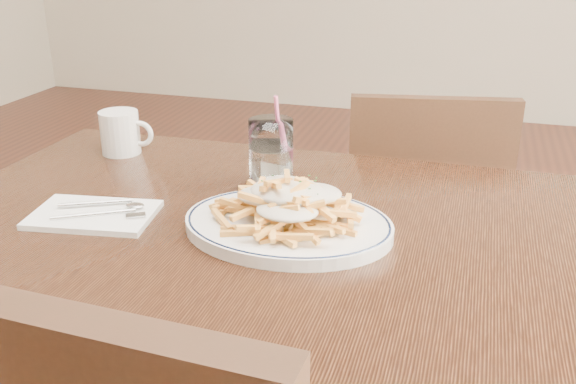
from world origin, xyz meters
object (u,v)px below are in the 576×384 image
(table, at_px, (264,267))
(fries_plate, at_px, (288,225))
(chair_far, at_px, (420,224))
(coffee_mug, at_px, (121,133))
(water_glass, at_px, (271,159))
(loaded_fries, at_px, (288,198))

(table, xyz_separation_m, fries_plate, (0.05, -0.01, 0.09))
(table, distance_m, chair_far, 0.72)
(fries_plate, height_order, coffee_mug, coffee_mug)
(water_glass, bearing_deg, chair_far, 63.47)
(loaded_fries, bearing_deg, chair_far, 76.20)
(fries_plate, relative_size, loaded_fries, 1.47)
(chair_far, relative_size, fries_plate, 2.21)
(table, distance_m, loaded_fries, 0.15)
(fries_plate, bearing_deg, loaded_fries, -90.00)
(coffee_mug, bearing_deg, fries_plate, -30.54)
(fries_plate, bearing_deg, chair_far, 76.20)
(loaded_fries, distance_m, water_glass, 0.19)
(fries_plate, distance_m, water_glass, 0.20)
(chair_far, height_order, fries_plate, chair_far)
(water_glass, bearing_deg, loaded_fries, -63.82)
(table, bearing_deg, chair_far, 72.43)
(coffee_mug, bearing_deg, loaded_fries, -30.54)
(coffee_mug, bearing_deg, water_glass, -14.84)
(loaded_fries, xyz_separation_m, water_glass, (-0.08, 0.17, -0.00))
(chair_far, xyz_separation_m, coffee_mug, (-0.63, -0.40, 0.32))
(table, xyz_separation_m, loaded_fries, (0.05, -0.01, 0.14))
(table, height_order, coffee_mug, coffee_mug)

